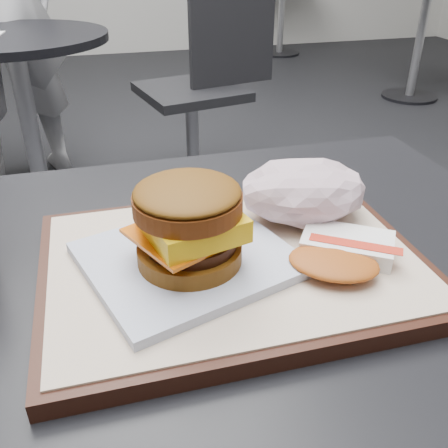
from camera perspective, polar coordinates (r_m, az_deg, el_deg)
customer_table at (r=0.65m, az=-1.69°, el=-18.57°), size 0.80×0.60×0.77m
serving_tray at (r=0.51m, az=1.00°, el=-4.64°), size 0.38×0.28×0.02m
breakfast_sandwich at (r=0.47m, az=-4.05°, el=-0.98°), size 0.23×0.22×0.09m
hash_brown at (r=0.51m, az=13.26°, el=-3.16°), size 0.14×0.13×0.02m
crumpled_wrapper at (r=0.57m, az=9.14°, el=3.72°), size 0.14×0.11×0.06m
neighbor_table at (r=2.15m, az=-22.08°, el=14.20°), size 0.70×0.70×0.75m
neighbor_chair at (r=2.30m, az=-2.12°, el=16.23°), size 0.64×0.50×0.88m
bg_table_near at (r=3.98m, az=21.90°, el=21.11°), size 0.66×0.66×0.75m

